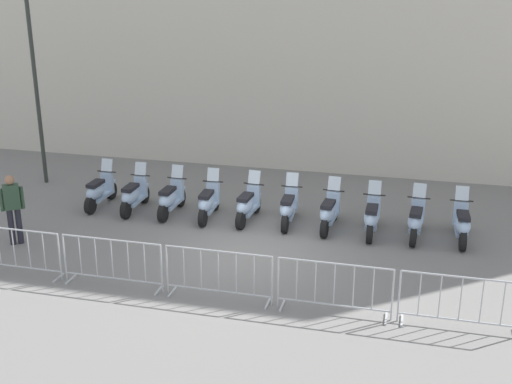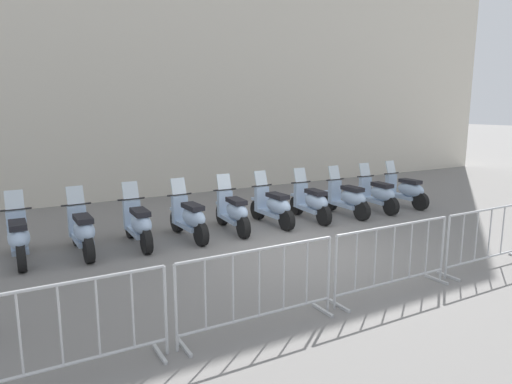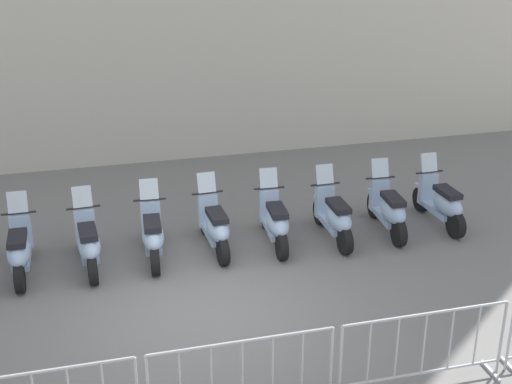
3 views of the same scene
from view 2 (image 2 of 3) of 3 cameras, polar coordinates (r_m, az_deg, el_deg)
ground_plane at (r=9.12m, az=5.44°, el=-7.18°), size 120.00×120.00×0.00m
motorcycle_0 at (r=9.28m, az=-27.42°, el=-5.13°), size 0.56×1.72×1.24m
motorcycle_1 at (r=9.27m, az=-20.78°, el=-4.61°), size 0.56×1.72×1.24m
motorcycle_2 at (r=9.48m, az=-14.39°, el=-3.92°), size 0.56×1.72×1.24m
motorcycle_3 at (r=9.77m, az=-8.24°, el=-3.26°), size 0.56×1.72×1.24m
motorcycle_4 at (r=10.24m, az=-2.82°, el=-2.52°), size 0.56×1.73×1.24m
motorcycle_5 at (r=10.79m, az=2.18°, el=-1.82°), size 0.56×1.72×1.24m
motorcycle_6 at (r=11.33m, az=6.93°, el=-1.30°), size 0.56×1.73×1.24m
motorcycle_7 at (r=11.93m, az=11.32°, el=-0.82°), size 0.56×1.72×1.24m
motorcycle_8 at (r=12.67m, az=14.85°, el=-0.30°), size 0.56×1.73×1.24m
motorcycle_9 at (r=13.46m, az=18.03°, el=0.16°), size 0.56×1.72×1.24m
barrier_segment_0 at (r=5.22m, az=-23.09°, el=-15.94°), size 2.22×0.48×1.07m
barrier_segment_1 at (r=5.86m, az=0.41°, el=-12.05°), size 2.22×0.48×1.07m
barrier_segment_2 at (r=7.21m, az=16.67°, el=-8.07°), size 2.22×0.48×1.07m
barrier_segment_3 at (r=8.96m, az=27.02°, el=-5.14°), size 2.22×0.48×1.07m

